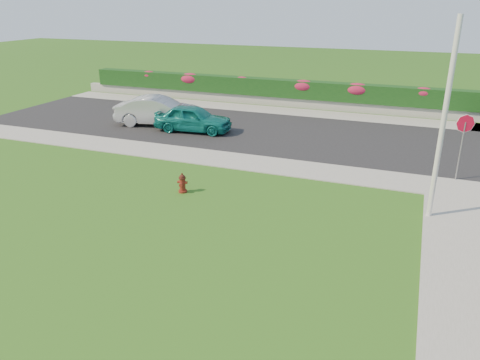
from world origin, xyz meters
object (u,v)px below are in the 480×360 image
at_px(fire_hydrant, 182,183).
at_px(sedan_silver, 159,111).
at_px(stop_sign, 464,132).
at_px(sedan_teal, 193,118).
at_px(utility_pole, 443,123).

height_order(fire_hydrant, sedan_silver, sedan_silver).
distance_m(fire_hydrant, stop_sign, 10.61).
distance_m(sedan_teal, utility_pole, 13.57).
height_order(utility_pole, stop_sign, utility_pole).
distance_m(sedan_silver, stop_sign, 15.36).
height_order(sedan_silver, stop_sign, stop_sign).
distance_m(sedan_teal, stop_sign, 12.95).
height_order(sedan_silver, utility_pole, utility_pole).
xyz_separation_m(fire_hydrant, sedan_silver, (-5.69, 8.11, 0.47)).
distance_m(fire_hydrant, utility_pole, 8.84).
relative_size(fire_hydrant, stop_sign, 0.28).
bearing_deg(stop_sign, sedan_silver, 171.36).
bearing_deg(fire_hydrant, sedan_silver, 118.25).
bearing_deg(stop_sign, sedan_teal, 171.53).
xyz_separation_m(sedan_silver, utility_pole, (14.03, -7.04, 2.27)).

